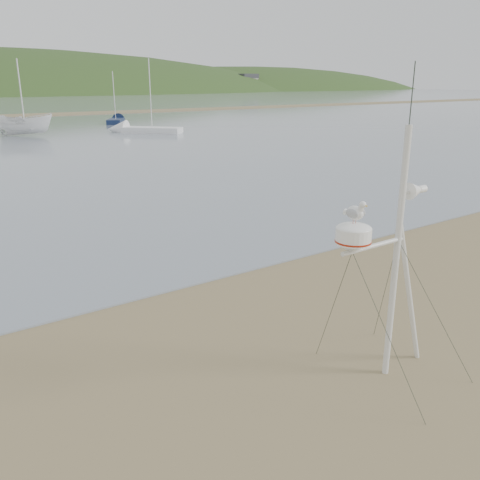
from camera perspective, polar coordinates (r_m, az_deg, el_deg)
ground at (r=7.38m, az=-12.59°, el=-20.81°), size 560.00×560.00×0.00m
mast_rig at (r=8.22m, az=16.64°, el=-7.48°), size 2.12×2.26×4.79m
boat_white at (r=48.30m, az=-23.23°, el=13.62°), size 2.60×2.59×4.89m
sailboat_white_near at (r=48.69m, az=-11.94°, el=12.05°), size 6.07×6.36×7.03m
sailboat_blue_far at (r=61.38m, az=-13.58°, el=12.97°), size 4.26×5.95×6.01m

